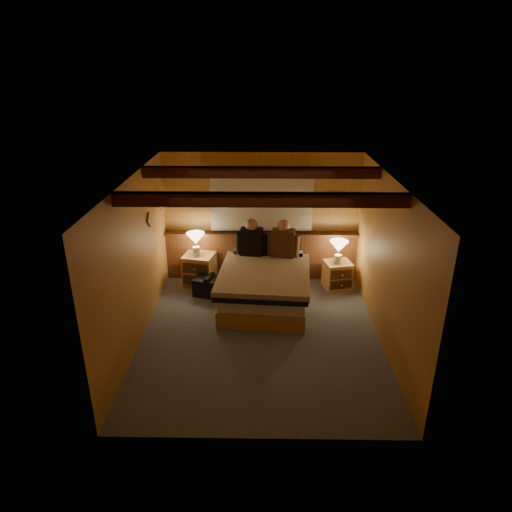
{
  "coord_description": "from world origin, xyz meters",
  "views": [
    {
      "loc": [
        0.03,
        -5.96,
        3.84
      ],
      "look_at": [
        -0.07,
        0.4,
        1.14
      ],
      "focal_mm": 32.0,
      "sensor_mm": 36.0,
      "label": 1
    }
  ],
  "objects_px": {
    "lamp_left": "(196,240)",
    "lamp_right": "(339,248)",
    "person_left": "(251,240)",
    "bed": "(265,286)",
    "duffel_bag": "(210,287)",
    "nightstand_left": "(200,269)",
    "nightstand_right": "(337,275)",
    "person_right": "(283,241)"
  },
  "relations": [
    {
      "from": "lamp_left",
      "to": "duffel_bag",
      "type": "relative_size",
      "value": 0.71
    },
    {
      "from": "lamp_right",
      "to": "duffel_bag",
      "type": "height_order",
      "value": "lamp_right"
    },
    {
      "from": "lamp_left",
      "to": "person_right",
      "type": "xyz_separation_m",
      "value": [
        1.57,
        -0.13,
        0.03
      ]
    },
    {
      "from": "bed",
      "to": "nightstand_left",
      "type": "height_order",
      "value": "bed"
    },
    {
      "from": "nightstand_right",
      "to": "person_right",
      "type": "xyz_separation_m",
      "value": [
        -1.01,
        -0.04,
        0.68
      ]
    },
    {
      "from": "nightstand_left",
      "to": "lamp_left",
      "type": "bearing_deg",
      "value": -139.31
    },
    {
      "from": "person_left",
      "to": "lamp_right",
      "type": "bearing_deg",
      "value": 4.71
    },
    {
      "from": "nightstand_left",
      "to": "duffel_bag",
      "type": "height_order",
      "value": "nightstand_left"
    },
    {
      "from": "nightstand_left",
      "to": "nightstand_right",
      "type": "relative_size",
      "value": 1.17
    },
    {
      "from": "nightstand_right",
      "to": "person_left",
      "type": "relative_size",
      "value": 0.77
    },
    {
      "from": "lamp_left",
      "to": "lamp_right",
      "type": "distance_m",
      "value": 2.57
    },
    {
      "from": "bed",
      "to": "nightstand_left",
      "type": "relative_size",
      "value": 3.2
    },
    {
      "from": "person_left",
      "to": "person_right",
      "type": "bearing_deg",
      "value": 0.73
    },
    {
      "from": "nightstand_left",
      "to": "lamp_left",
      "type": "xyz_separation_m",
      "value": [
        -0.04,
        -0.02,
        0.6
      ]
    },
    {
      "from": "person_right",
      "to": "lamp_left",
      "type": "bearing_deg",
      "value": -175.63
    },
    {
      "from": "nightstand_right",
      "to": "lamp_left",
      "type": "distance_m",
      "value": 2.67
    },
    {
      "from": "lamp_right",
      "to": "person_left",
      "type": "height_order",
      "value": "person_left"
    },
    {
      "from": "nightstand_right",
      "to": "person_right",
      "type": "bearing_deg",
      "value": 170.33
    },
    {
      "from": "lamp_right",
      "to": "duffel_bag",
      "type": "bearing_deg",
      "value": -172.46
    },
    {
      "from": "nightstand_right",
      "to": "lamp_right",
      "type": "distance_m",
      "value": 0.56
    },
    {
      "from": "nightstand_left",
      "to": "duffel_bag",
      "type": "distance_m",
      "value": 0.52
    },
    {
      "from": "bed",
      "to": "lamp_left",
      "type": "relative_size",
      "value": 4.66
    },
    {
      "from": "nightstand_right",
      "to": "lamp_left",
      "type": "height_order",
      "value": "lamp_left"
    },
    {
      "from": "person_left",
      "to": "nightstand_right",
      "type": "bearing_deg",
      "value": 6.28
    },
    {
      "from": "lamp_right",
      "to": "person_right",
      "type": "distance_m",
      "value": 1.0
    },
    {
      "from": "nightstand_left",
      "to": "person_left",
      "type": "xyz_separation_m",
      "value": [
        0.97,
        -0.09,
        0.63
      ]
    },
    {
      "from": "lamp_left",
      "to": "lamp_right",
      "type": "bearing_deg",
      "value": -2.86
    },
    {
      "from": "lamp_left",
      "to": "lamp_right",
      "type": "relative_size",
      "value": 1.0
    },
    {
      "from": "nightstand_right",
      "to": "duffel_bag",
      "type": "xyz_separation_m",
      "value": [
        -2.32,
        -0.35,
        -0.08
      ]
    },
    {
      "from": "person_left",
      "to": "person_right",
      "type": "distance_m",
      "value": 0.57
    },
    {
      "from": "bed",
      "to": "person_right",
      "type": "distance_m",
      "value": 0.89
    },
    {
      "from": "lamp_left",
      "to": "duffel_bag",
      "type": "distance_m",
      "value": 0.89
    },
    {
      "from": "lamp_right",
      "to": "duffel_bag",
      "type": "relative_size",
      "value": 0.71
    },
    {
      "from": "lamp_left",
      "to": "nightstand_right",
      "type": "bearing_deg",
      "value": -1.89
    },
    {
      "from": "lamp_right",
      "to": "person_left",
      "type": "relative_size",
      "value": 0.62
    },
    {
      "from": "duffel_bag",
      "to": "lamp_left",
      "type": "bearing_deg",
      "value": 139.47
    },
    {
      "from": "bed",
      "to": "nightstand_right",
      "type": "distance_m",
      "value": 1.48
    },
    {
      "from": "lamp_left",
      "to": "person_right",
      "type": "bearing_deg",
      "value": -4.61
    },
    {
      "from": "lamp_left",
      "to": "duffel_bag",
      "type": "xyz_separation_m",
      "value": [
        0.27,
        -0.43,
        -0.73
      ]
    },
    {
      "from": "person_left",
      "to": "duffel_bag",
      "type": "xyz_separation_m",
      "value": [
        -0.74,
        -0.37,
        -0.76
      ]
    },
    {
      "from": "bed",
      "to": "duffel_bag",
      "type": "height_order",
      "value": "bed"
    },
    {
      "from": "person_right",
      "to": "bed",
      "type": "bearing_deg",
      "value": -110.01
    }
  ]
}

